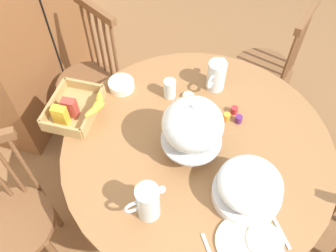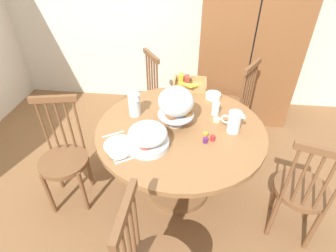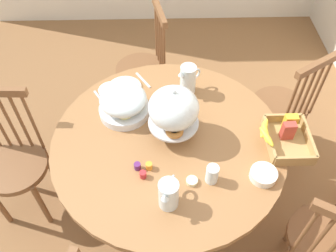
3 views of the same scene
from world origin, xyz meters
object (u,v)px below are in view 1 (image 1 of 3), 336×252
dining_table (195,165)px  orange_juice_pitcher (216,77)px  fruit_platter_covered (249,187)px  windsor_chair_near_window (90,82)px  drinking_glass (170,89)px  windsor_chair_host_seat (266,70)px  china_plate_small (265,240)px  butter_dish (188,96)px  pastry_stand_with_dome (193,126)px  windsor_chair_by_cabinet (14,219)px  milk_pitcher (148,203)px  china_plate_large (242,242)px  cereal_basket (75,109)px  cereal_bowl (121,85)px

dining_table → orange_juice_pitcher: (0.40, -0.01, 0.27)m
orange_juice_pitcher → fruit_platter_covered: bearing=-158.0°
dining_table → windsor_chair_near_window: size_ratio=1.36×
orange_juice_pitcher → drinking_glass: 0.26m
windsor_chair_host_seat → orange_juice_pitcher: bearing=150.2°
fruit_platter_covered → china_plate_small: size_ratio=2.00×
butter_dish → china_plate_small: bearing=-145.3°
pastry_stand_with_dome → drinking_glass: bearing=30.4°
windsor_chair_by_cabinet → butter_dish: bearing=-42.8°
drinking_glass → butter_dish: drinking_glass is taller
windsor_chair_near_window → pastry_stand_with_dome: pastry_stand_with_dome is taller
windsor_chair_by_cabinet → fruit_platter_covered: 1.18m
windsor_chair_near_window → dining_table: bearing=-121.5°
dining_table → windsor_chair_near_window: (0.50, 0.82, -0.10)m
windsor_chair_near_window → milk_pitcher: bearing=-142.4°
china_plate_small → windsor_chair_near_window: bearing=52.7°
milk_pitcher → dining_table: bearing=-18.6°
butter_dish → drinking_glass: bearing=96.2°
pastry_stand_with_dome → milk_pitcher: 0.38m
orange_juice_pitcher → drinking_glass: (-0.13, 0.22, -0.02)m
windsor_chair_by_cabinet → china_plate_small: windsor_chair_by_cabinet is taller
orange_juice_pitcher → china_plate_large: orange_juice_pitcher is taller
windsor_chair_host_seat → china_plate_large: size_ratio=4.43×
fruit_platter_covered → china_plate_large: size_ratio=1.36×
cereal_basket → cereal_bowl: (0.23, -0.16, -0.02)m
windsor_chair_host_seat → china_plate_large: bearing=178.6°
windsor_chair_host_seat → orange_juice_pitcher: windsor_chair_host_seat is taller
orange_juice_pitcher → butter_dish: (-0.12, 0.12, -0.07)m
orange_juice_pitcher → butter_dish: bearing=133.3°
fruit_platter_covered → china_plate_small: fruit_platter_covered is taller
windsor_chair_by_cabinet → dining_table: bearing=-59.4°
milk_pitcher → china_plate_small: size_ratio=1.30×
dining_table → china_plate_small: 0.57m
pastry_stand_with_dome → drinking_glass: pastry_stand_with_dome is taller
windsor_chair_near_window → drinking_glass: bearing=-110.8°
china_plate_large → china_plate_small: size_ratio=1.47×
cereal_bowl → orange_juice_pitcher: bearing=-74.5°
fruit_platter_covered → china_plate_small: (-0.18, -0.10, -0.07)m
dining_table → milk_pitcher: (-0.39, 0.13, 0.28)m
windsor_chair_by_cabinet → butter_dish: windsor_chair_by_cabinet is taller
windsor_chair_by_cabinet → china_plate_small: (0.09, -1.18, 0.30)m
windsor_chair_host_seat → cereal_basket: bearing=133.0°
dining_table → butter_dish: size_ratio=22.02×
pastry_stand_with_dome → china_plate_small: bearing=-132.4°
pastry_stand_with_dome → fruit_platter_covered: bearing=-120.9°
orange_juice_pitcher → milk_pitcher: 0.80m
pastry_stand_with_dome → cereal_basket: pastry_stand_with_dome is taller
windsor_chair_host_seat → china_plate_large: windsor_chair_host_seat is taller
windsor_chair_by_cabinet → fruit_platter_covered: size_ratio=3.25×
windsor_chair_by_cabinet → drinking_glass: windsor_chair_by_cabinet is taller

